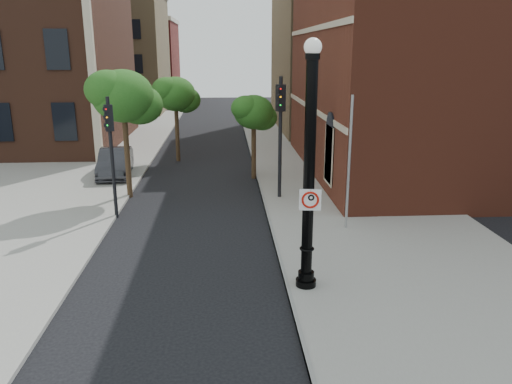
{
  "coord_description": "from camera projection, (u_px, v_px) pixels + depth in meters",
  "views": [
    {
      "loc": [
        0.36,
        -12.34,
        6.44
      ],
      "look_at": [
        1.28,
        2.0,
        2.35
      ],
      "focal_mm": 35.0,
      "sensor_mm": 36.0,
      "label": 1
    }
  ],
  "objects": [
    {
      "name": "street_tree_a",
      "position": [
        124.0,
        97.0,
        21.58
      ],
      "size": [
        3.15,
        2.85,
        5.68
      ],
      "color": "#322414",
      "rests_on": "ground"
    },
    {
      "name": "bg_building_tan_b",
      "position": [
        411.0,
        44.0,
        41.46
      ],
      "size": [
        22.0,
        14.0,
        14.0
      ],
      "primitive_type": "cube",
      "color": "#90754E",
      "rests_on": "ground"
    },
    {
      "name": "street_tree_b",
      "position": [
        176.0,
        95.0,
        29.17
      ],
      "size": [
        2.77,
        2.5,
        4.99
      ],
      "color": "#322414",
      "rests_on": "ground"
    },
    {
      "name": "sidewalk_left",
      "position": [
        71.0,
        160.0,
        30.3
      ],
      "size": [
        10.0,
        50.0,
        0.12
      ],
      "primitive_type": "cube",
      "color": "gray",
      "rests_on": "ground"
    },
    {
      "name": "traffic_signal_left",
      "position": [
        110.0,
        138.0,
        19.06
      ],
      "size": [
        0.38,
        0.42,
        4.78
      ],
      "rotation": [
        0.0,
        0.0,
        0.35
      ],
      "color": "black",
      "rests_on": "ground"
    },
    {
      "name": "curb_edge",
      "position": [
        262.0,
        192.0,
        23.29
      ],
      "size": [
        0.1,
        60.0,
        0.14
      ],
      "primitive_type": "cube",
      "color": "gray",
      "rests_on": "ground"
    },
    {
      "name": "bg_building_red",
      "position": [
        131.0,
        62.0,
        67.16
      ],
      "size": [
        12.0,
        12.0,
        10.0
      ],
      "primitive_type": "cube",
      "color": "maroon",
      "rests_on": "ground"
    },
    {
      "name": "traffic_signal_right",
      "position": [
        280.0,
        118.0,
        21.43
      ],
      "size": [
        0.43,
        0.48,
        5.4
      ],
      "rotation": [
        0.0,
        0.0,
        0.38
      ],
      "color": "black",
      "rests_on": "ground"
    },
    {
      "name": "ground",
      "position": [
        214.0,
        296.0,
        13.58
      ],
      "size": [
        120.0,
        120.0,
        0.0
      ],
      "primitive_type": "plane",
      "color": "black",
      "rests_on": "ground"
    },
    {
      "name": "no_parking_sign",
      "position": [
        310.0,
        200.0,
        13.07
      ],
      "size": [
        0.58,
        0.11,
        0.58
      ],
      "rotation": [
        0.0,
        0.0,
        -0.11
      ],
      "color": "white",
      "rests_on": "ground"
    },
    {
      "name": "street_tree_c",
      "position": [
        254.0,
        113.0,
        25.21
      ],
      "size": [
        2.39,
        2.16,
        4.31
      ],
      "color": "#322414",
      "rests_on": "ground"
    },
    {
      "name": "bg_building_tan_a",
      "position": [
        108.0,
        55.0,
        53.45
      ],
      "size": [
        12.0,
        12.0,
        12.0
      ],
      "primitive_type": "cube",
      "color": "#90754E",
      "rests_on": "ground"
    },
    {
      "name": "lamppost",
      "position": [
        309.0,
        182.0,
        13.11
      ],
      "size": [
        0.57,
        0.57,
        6.75
      ],
      "color": "black",
      "rests_on": "ground"
    },
    {
      "name": "utility_pole",
      "position": [
        349.0,
        165.0,
        17.85
      ],
      "size": [
        0.1,
        0.1,
        4.97
      ],
      "primitive_type": "cylinder",
      "color": "#999999",
      "rests_on": "ground"
    },
    {
      "name": "parked_car",
      "position": [
        115.0,
        163.0,
        26.29
      ],
      "size": [
        2.01,
        4.62,
        1.48
      ],
      "primitive_type": "imported",
      "rotation": [
        0.0,
        0.0,
        0.1
      ],
      "color": "#2B2B30",
      "rests_on": "ground"
    },
    {
      "name": "sidewalk_right",
      "position": [
        345.0,
        191.0,
        23.54
      ],
      "size": [
        8.0,
        60.0,
        0.12
      ],
      "primitive_type": "cube",
      "color": "gray",
      "rests_on": "ground"
    }
  ]
}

